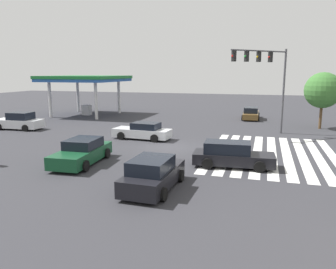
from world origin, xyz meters
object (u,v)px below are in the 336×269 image
(car_0, at_px, (143,131))
(tree_corner_a, at_px, (323,90))
(car_3, at_px, (153,174))
(car_2, at_px, (19,122))
(car_1, at_px, (251,113))
(car_6, at_px, (82,152))
(traffic_signal_mast, at_px, (266,70))
(car_5, at_px, (232,155))

(car_0, distance_m, tree_corner_a, 17.83)
(car_3, bearing_deg, car_2, 57.81)
(car_0, relative_size, car_1, 1.00)
(car_0, xyz_separation_m, car_1, (14.61, -7.93, 0.02))
(car_0, distance_m, car_1, 16.63)
(car_1, height_order, car_6, car_6)
(car_1, bearing_deg, tree_corner_a, -127.43)
(car_2, distance_m, tree_corner_a, 29.24)
(car_2, bearing_deg, traffic_signal_mast, -174.30)
(car_1, relative_size, car_5, 1.03)
(traffic_signal_mast, distance_m, car_2, 23.30)
(car_2, distance_m, car_5, 22.03)
(car_5, bearing_deg, car_0, 138.31)
(traffic_signal_mast, height_order, car_5, traffic_signal_mast)
(car_6, height_order, tree_corner_a, tree_corner_a)
(car_0, height_order, car_2, car_2)
(car_6, relative_size, tree_corner_a, 0.91)
(car_2, xyz_separation_m, car_3, (-11.86, -17.75, -0.03))
(car_0, xyz_separation_m, tree_corner_a, (9.63, -14.68, 3.06))
(car_6, bearing_deg, car_3, 57.75)
(traffic_signal_mast, relative_size, car_1, 1.51)
(tree_corner_a, bearing_deg, car_2, 107.23)
(car_3, relative_size, tree_corner_a, 0.81)
(car_3, height_order, car_5, car_3)
(car_3, bearing_deg, traffic_signal_mast, -15.81)
(car_2, relative_size, car_3, 1.07)
(car_3, relative_size, car_5, 0.94)
(car_5, distance_m, car_6, 8.86)
(traffic_signal_mast, distance_m, car_5, 11.67)
(traffic_signal_mast, distance_m, car_6, 16.79)
(car_5, bearing_deg, car_1, 85.61)
(car_2, bearing_deg, car_0, 172.56)
(car_0, bearing_deg, car_5, 146.19)
(car_3, xyz_separation_m, car_6, (3.00, 5.54, -0.04))
(car_1, relative_size, car_3, 1.11)
(car_0, relative_size, car_3, 1.10)
(car_1, bearing_deg, traffic_signal_mast, -172.60)
(car_3, distance_m, car_6, 6.30)
(car_3, distance_m, car_5, 5.75)
(car_3, bearing_deg, tree_corner_a, -24.55)
(car_3, xyz_separation_m, tree_corner_a, (20.48, -10.04, 2.99))
(car_2, relative_size, car_5, 1.01)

